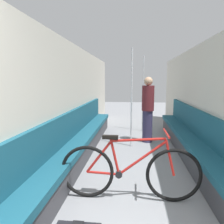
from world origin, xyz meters
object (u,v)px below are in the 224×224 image
(bicycle, at_px, (129,172))
(grab_pole_near, at_px, (132,100))
(bench_seat_row_left, at_px, (79,143))
(passenger_standing, at_px, (148,109))
(bench_seat_row_right, at_px, (195,147))
(grab_pole_far, at_px, (143,95))

(bicycle, xyz_separation_m, grab_pole_near, (-0.01, 2.36, 0.72))
(bench_seat_row_left, bearing_deg, passenger_standing, 44.15)
(bench_seat_row_right, bearing_deg, grab_pole_near, 140.97)
(bicycle, distance_m, grab_pole_near, 2.47)
(passenger_standing, bearing_deg, grab_pole_near, 77.14)
(bicycle, distance_m, passenger_standing, 2.82)
(bench_seat_row_left, xyz_separation_m, passenger_standing, (1.41, 1.37, 0.52))
(bench_seat_row_left, relative_size, bicycle, 3.29)
(grab_pole_near, bearing_deg, bench_seat_row_left, -136.12)
(bench_seat_row_left, distance_m, passenger_standing, 2.03)
(grab_pole_far, xyz_separation_m, passenger_standing, (0.07, -1.21, -0.26))
(bicycle, bearing_deg, bench_seat_row_right, 50.32)
(bench_seat_row_left, height_order, grab_pole_far, grab_pole_far)
(passenger_standing, bearing_deg, bench_seat_row_left, 76.47)
(bench_seat_row_left, height_order, bicycle, bench_seat_row_left)
(grab_pole_near, bearing_deg, passenger_standing, 44.82)
(passenger_standing, bearing_deg, grab_pole_far, -54.17)
(bench_seat_row_right, xyz_separation_m, grab_pole_far, (-0.88, 2.58, 0.78))
(bench_seat_row_right, bearing_deg, passenger_standing, 120.35)
(bench_seat_row_right, bearing_deg, bench_seat_row_left, 180.00)
(bench_seat_row_right, height_order, passenger_standing, passenger_standing)
(bicycle, xyz_separation_m, grab_pole_far, (0.31, 3.97, 0.72))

